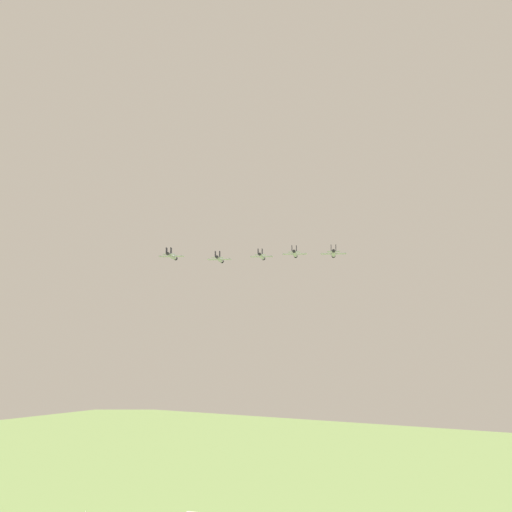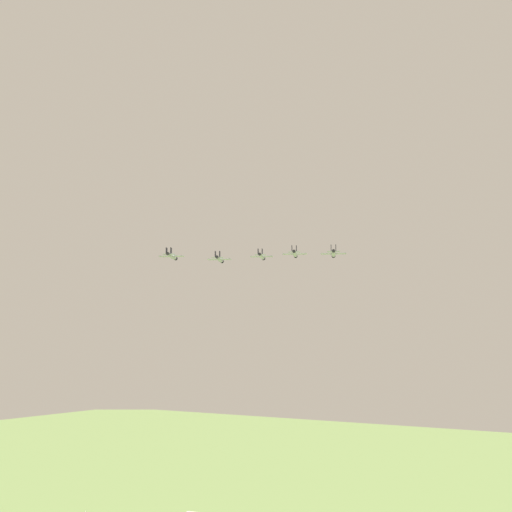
{
  "view_description": "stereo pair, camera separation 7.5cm",
  "coord_description": "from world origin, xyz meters",
  "px_view_note": "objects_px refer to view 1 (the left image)",
  "views": [
    {
      "loc": [
        186.7,
        149.55,
        94.94
      ],
      "look_at": [
        -6.09,
        30.0,
        126.84
      ],
      "focal_mm": 45.64,
      "sensor_mm": 36.0,
      "label": 1
    },
    {
      "loc": [
        186.67,
        149.61,
        94.94
      ],
      "look_at": [
        -6.09,
        30.0,
        126.84
      ],
      "focal_mm": 45.64,
      "sensor_mm": 36.0,
      "label": 2
    }
  ],
  "objects_px": {
    "jet_lead": "(262,256)",
    "jet_right_wingman": "(295,254)",
    "jet_right_outer": "(333,253)",
    "jet_left_outer": "(172,256)",
    "jet_left_wingman": "(220,259)"
  },
  "relations": [
    {
      "from": "jet_lead",
      "to": "jet_left_outer",
      "type": "relative_size",
      "value": 1.03
    },
    {
      "from": "jet_left_outer",
      "to": "jet_right_outer",
      "type": "distance_m",
      "value": 54.22
    },
    {
      "from": "jet_lead",
      "to": "jet_right_wingman",
      "type": "distance_m",
      "value": 20.98
    },
    {
      "from": "jet_right_wingman",
      "to": "jet_left_outer",
      "type": "bearing_deg",
      "value": 111.01
    },
    {
      "from": "jet_right_wingman",
      "to": "jet_right_outer",
      "type": "relative_size",
      "value": 1.03
    },
    {
      "from": "jet_left_wingman",
      "to": "jet_left_outer",
      "type": "distance_m",
      "value": 20.95
    },
    {
      "from": "jet_lead",
      "to": "jet_right_outer",
      "type": "bearing_deg",
      "value": -138.69
    },
    {
      "from": "jet_lead",
      "to": "jet_right_wingman",
      "type": "relative_size",
      "value": 1.01
    },
    {
      "from": "jet_left_outer",
      "to": "jet_right_outer",
      "type": "height_order",
      "value": "jet_left_outer"
    },
    {
      "from": "jet_lead",
      "to": "jet_left_wingman",
      "type": "distance_m",
      "value": 21.15
    },
    {
      "from": "jet_left_wingman",
      "to": "jet_right_outer",
      "type": "bearing_deg",
      "value": -112.44
    },
    {
      "from": "jet_lead",
      "to": "jet_left_outer",
      "type": "bearing_deg",
      "value": 140.58
    },
    {
      "from": "jet_lead",
      "to": "jet_left_wingman",
      "type": "xyz_separation_m",
      "value": [
        20.2,
        -5.48,
        -3.04
      ]
    },
    {
      "from": "jet_lead",
      "to": "jet_left_wingman",
      "type": "relative_size",
      "value": 1.02
    },
    {
      "from": "jet_lead",
      "to": "jet_right_wingman",
      "type": "bearing_deg",
      "value": -138.69
    }
  ]
}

